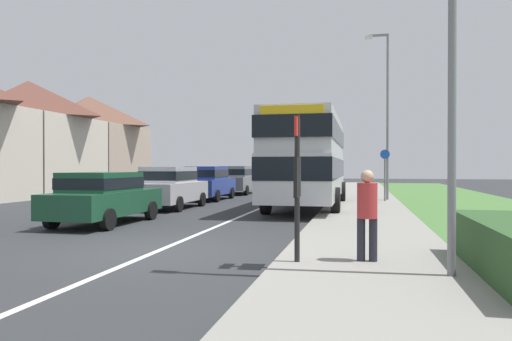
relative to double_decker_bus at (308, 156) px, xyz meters
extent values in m
plane|color=#2D3033|center=(-1.94, -10.53, -2.14)|extent=(120.00, 120.00, 0.00)
cube|color=silver|center=(-1.94, -2.53, -2.14)|extent=(0.14, 60.00, 0.01)
cube|color=gray|center=(2.26, -4.53, -2.08)|extent=(3.20, 68.00, 0.12)
cube|color=#BCBCC1|center=(0.00, 0.00, -0.82)|extent=(2.50, 9.80, 1.65)
cube|color=#BCBCC1|center=(0.00, 0.00, 0.78)|extent=(2.45, 9.60, 1.55)
cube|color=black|center=(0.00, 0.00, -0.49)|extent=(2.52, 9.85, 0.76)
cube|color=black|center=(0.00, 0.00, 0.86)|extent=(2.52, 9.85, 0.72)
cube|color=gold|center=(0.00, -4.85, 1.28)|extent=(2.00, 0.08, 0.44)
cylinder|color=black|center=(-1.25, 3.04, -1.64)|extent=(0.30, 1.00, 1.00)
cylinder|color=black|center=(1.25, 3.04, -1.64)|extent=(0.30, 1.00, 1.00)
cylinder|color=black|center=(-1.25, -2.69, -1.64)|extent=(0.30, 1.00, 1.00)
cylinder|color=black|center=(1.25, -2.69, -1.64)|extent=(0.30, 1.00, 1.00)
cube|color=#19472D|center=(-5.39, -6.61, -1.50)|extent=(1.75, 4.33, 0.69)
cube|color=#19472D|center=(-5.39, -6.82, -0.87)|extent=(1.54, 2.38, 0.57)
cube|color=black|center=(-5.39, -6.82, -0.90)|extent=(1.57, 2.41, 0.32)
cylinder|color=black|center=(-6.25, -5.26, -1.84)|extent=(0.20, 0.60, 0.60)
cylinder|color=black|center=(-4.54, -5.26, -1.84)|extent=(0.20, 0.60, 0.60)
cylinder|color=black|center=(-6.25, -7.95, -1.84)|extent=(0.20, 0.60, 0.60)
cylinder|color=black|center=(-4.54, -7.95, -1.84)|extent=(0.20, 0.60, 0.60)
cube|color=#B7B7BC|center=(-5.50, -1.28, -1.45)|extent=(1.75, 4.33, 0.78)
cube|color=#B7B7BC|center=(-5.50, -1.49, -0.74)|extent=(1.54, 2.38, 0.64)
cube|color=black|center=(-5.50, -1.49, -0.78)|extent=(1.58, 2.40, 0.36)
cylinder|color=black|center=(-6.36, 0.06, -1.84)|extent=(0.20, 0.60, 0.60)
cylinder|color=black|center=(-4.65, 0.06, -1.84)|extent=(0.20, 0.60, 0.60)
cylinder|color=black|center=(-6.36, -2.62, -1.84)|extent=(0.20, 0.60, 0.60)
cylinder|color=black|center=(-4.65, -2.62, -1.84)|extent=(0.20, 0.60, 0.60)
cube|color=navy|center=(-5.57, 3.80, -1.45)|extent=(1.75, 4.31, 0.79)
cube|color=navy|center=(-5.57, 3.59, -0.73)|extent=(1.54, 2.37, 0.64)
cube|color=black|center=(-5.57, 3.59, -0.76)|extent=(1.58, 2.39, 0.36)
cylinder|color=black|center=(-6.43, 5.14, -1.84)|extent=(0.20, 0.60, 0.60)
cylinder|color=black|center=(-4.71, 5.14, -1.84)|extent=(0.20, 0.60, 0.60)
cylinder|color=black|center=(-6.43, 2.47, -1.84)|extent=(0.20, 0.60, 0.60)
cylinder|color=black|center=(-4.71, 2.47, -1.84)|extent=(0.20, 0.60, 0.60)
cube|color=slate|center=(-5.46, 9.32, -1.44)|extent=(1.85, 4.55, 0.80)
cube|color=slate|center=(-5.46, 9.09, -0.72)|extent=(1.62, 2.50, 0.65)
cube|color=black|center=(-5.46, 9.09, -0.75)|extent=(1.66, 2.53, 0.36)
cylinder|color=black|center=(-6.36, 10.73, -1.84)|extent=(0.20, 0.60, 0.60)
cylinder|color=black|center=(-4.56, 10.73, -1.84)|extent=(0.20, 0.60, 0.60)
cylinder|color=black|center=(-6.36, 7.91, -1.84)|extent=(0.20, 0.60, 0.60)
cylinder|color=black|center=(-4.56, 7.91, -1.84)|extent=(0.20, 0.60, 0.60)
cylinder|color=#23232D|center=(2.12, -11.26, -1.72)|extent=(0.14, 0.14, 0.85)
cylinder|color=#23232D|center=(2.32, -11.26, -1.72)|extent=(0.14, 0.14, 0.85)
cylinder|color=#BF3333|center=(2.22, -11.26, -0.99)|extent=(0.34, 0.34, 0.60)
sphere|color=tan|center=(2.22, -11.26, -0.58)|extent=(0.22, 0.22, 0.22)
cylinder|color=black|center=(1.06, -11.57, -0.84)|extent=(0.09, 0.09, 2.60)
cube|color=red|center=(1.06, -11.57, 0.26)|extent=(0.04, 0.44, 0.32)
cube|color=black|center=(1.06, -11.55, -0.59)|extent=(0.06, 0.52, 0.68)
cylinder|color=slate|center=(3.21, 3.35, -1.09)|extent=(0.08, 0.08, 2.10)
cylinder|color=blue|center=(3.21, 3.35, 0.16)|extent=(0.44, 0.03, 0.44)
cylinder|color=slate|center=(3.42, -12.10, 1.42)|extent=(0.12, 0.12, 7.13)
cylinder|color=slate|center=(3.37, 4.26, 1.93)|extent=(0.12, 0.12, 8.14)
cube|color=slate|center=(2.92, 4.26, 5.95)|extent=(0.90, 0.10, 0.10)
cube|color=silver|center=(2.47, 4.26, 5.88)|extent=(0.36, 0.20, 0.14)
cube|color=beige|center=(-17.80, 5.82, 0.21)|extent=(7.05, 6.47, 4.71)
pyramid|color=brown|center=(-17.80, 5.82, 3.70)|extent=(7.05, 6.47, 2.27)
cube|color=tan|center=(-17.80, 12.42, 0.21)|extent=(7.05, 6.47, 4.71)
pyramid|color=brown|center=(-17.80, 12.42, 3.70)|extent=(7.05, 6.47, 2.27)
camera|label=1|loc=(2.12, -19.54, -0.41)|focal=33.32mm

